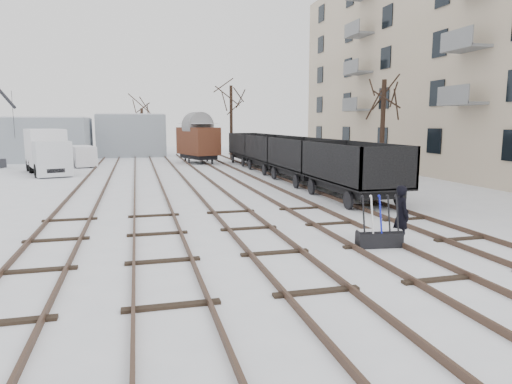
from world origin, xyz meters
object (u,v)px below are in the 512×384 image
box_van_wagon (198,140)px  ground_frame (379,237)px  lorry (47,151)px  panel_van (82,156)px  worker (401,215)px  freight_wagon_a (352,179)px

box_van_wagon → ground_frame: bearing=-105.7°
lorry → panel_van: lorry is taller
ground_frame → worker: bearing=15.3°
ground_frame → panel_van: bearing=118.8°
box_van_wagon → worker: bearing=-104.2°
worker → lorry: size_ratio=0.25×
lorry → panel_van: size_ratio=1.74×
ground_frame → panel_van: panel_van is taller
worker → box_van_wagon: (-2.10, 29.06, 1.16)m
freight_wagon_a → panel_van: (-13.88, 20.80, -0.13)m
box_van_wagon → freight_wagon_a: bearing=-97.2°
freight_wagon_a → ground_frame: bearing=-110.9°
freight_wagon_a → panel_van: 25.01m
worker → box_van_wagon: bearing=9.7°
box_van_wagon → panel_van: (-9.64, -0.79, -1.16)m
worker → lorry: bearing=35.8°
freight_wagon_a → panel_van: freight_wagon_a is taller
ground_frame → freight_wagon_a: size_ratio=0.23×
ground_frame → box_van_wagon: 29.24m
box_van_wagon → panel_van: 9.74m
box_van_wagon → lorry: 12.86m
box_van_wagon → lorry: size_ratio=0.71×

